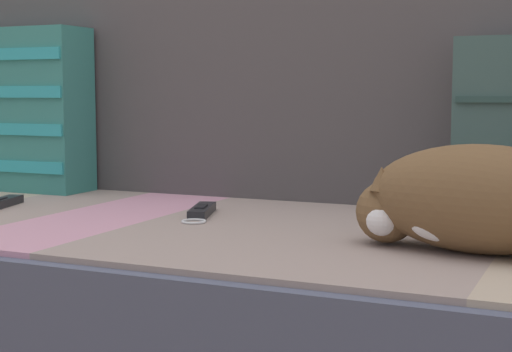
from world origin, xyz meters
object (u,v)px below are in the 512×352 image
couch (214,324)px  game_remote_far (201,211)px  throw_pillow_striped (6,110)px  sleeping_cat (470,202)px

couch → game_remote_far: game_remote_far is taller
couch → throw_pillow_striped: bearing=162.2°
game_remote_far → couch: bearing=-37.9°
throw_pillow_striped → game_remote_far: (0.68, -0.20, -0.20)m
throw_pillow_striped → game_remote_far: bearing=-16.3°
sleeping_cat → game_remote_far: sleeping_cat is taller
couch → game_remote_far: size_ratio=10.82×
couch → game_remote_far: bearing=142.1°
couch → game_remote_far: 0.23m
couch → sleeping_cat: sleeping_cat is taller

